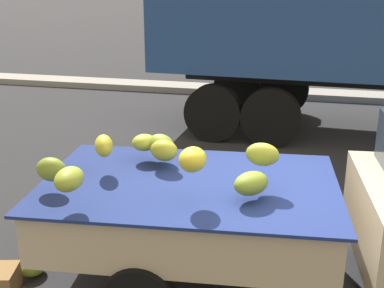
{
  "coord_description": "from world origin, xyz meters",
  "views": [
    {
      "loc": [
        0.06,
        -4.53,
        3.02
      ],
      "look_at": [
        -1.14,
        0.54,
        1.25
      ],
      "focal_mm": 46.93,
      "sensor_mm": 36.0,
      "label": 1
    }
  ],
  "objects": [
    {
      "name": "ground",
      "position": [
        0.0,
        0.0,
        0.0
      ],
      "size": [
        220.0,
        220.0,
        0.0
      ],
      "primitive_type": "plane",
      "color": "#28282B"
    },
    {
      "name": "curb_strip",
      "position": [
        0.0,
        8.49,
        0.08
      ],
      "size": [
        80.0,
        0.8,
        0.16
      ],
      "primitive_type": "cube",
      "color": "gray",
      "rests_on": "ground"
    },
    {
      "name": "fallen_banana_bunch_near_tailgate",
      "position": [
        -2.64,
        -0.46,
        0.09
      ],
      "size": [
        0.4,
        0.4,
        0.19
      ],
      "primitive_type": "ellipsoid",
      "rotation": [
        0.0,
        0.0,
        4.08
      ],
      "color": "olive",
      "rests_on": "ground"
    }
  ]
}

